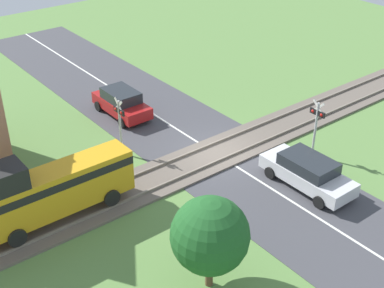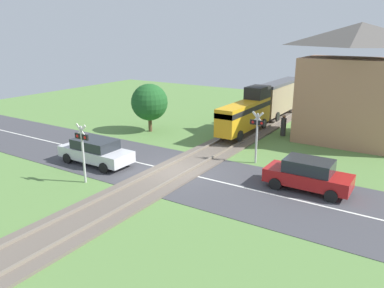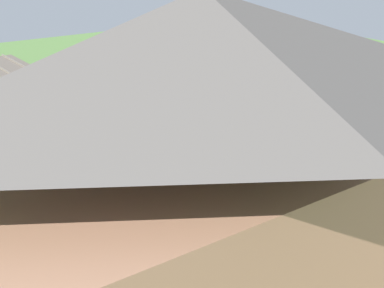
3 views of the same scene
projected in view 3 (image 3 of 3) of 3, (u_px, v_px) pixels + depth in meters
name	position (u px, v px, depth m)	size (l,w,h in m)	color
ground_plane	(169.00, 160.00, 22.10)	(60.00, 60.00, 0.00)	#5B8442
road_surface	(169.00, 159.00, 22.10)	(48.00, 6.40, 0.02)	#424247
track_bed	(169.00, 158.00, 22.07)	(2.80, 48.00, 0.24)	#665B51
car_near_crossing	(234.00, 112.00, 25.46)	(4.57, 1.90, 1.49)	silver
car_far_side	(17.00, 199.00, 17.02)	(4.05, 1.83, 1.56)	#A81919
crossing_signal_west_approach	(179.00, 83.00, 25.88)	(0.90, 0.18, 3.09)	#B7B7B7
crossing_signal_east_approach	(153.00, 162.00, 16.88)	(0.90, 0.18, 3.09)	#B7B7B7
station_building	(201.00, 256.00, 8.49)	(7.43, 4.60, 8.01)	#AD7A5B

